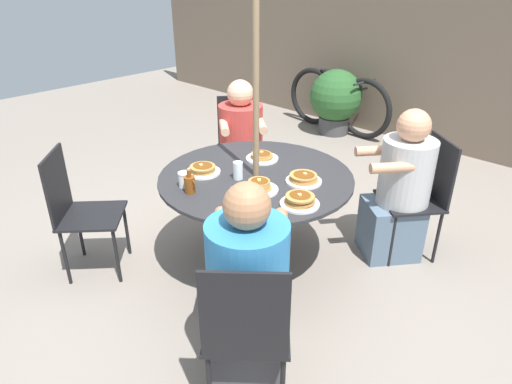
{
  "coord_description": "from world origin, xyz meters",
  "views": [
    {
      "loc": [
        1.91,
        -2.01,
        2.0
      ],
      "look_at": [
        0.0,
        0.0,
        0.58
      ],
      "focal_mm": 32.0,
      "sensor_mm": 36.0,
      "label": 1
    }
  ],
  "objects_px": {
    "pancake_plate_c": "(300,201)",
    "coffee_cup": "(185,180)",
    "pancake_plate_a": "(203,170)",
    "patio_chair_east": "(422,191)",
    "diner_east": "(399,193)",
    "patio_chair_west": "(78,207)",
    "diner_south": "(241,149)",
    "drinking_glass_a": "(238,170)",
    "pancake_plate_e": "(260,187)",
    "pancake_plate_b": "(304,179)",
    "bicycle": "(338,102)",
    "pancake_plate_d": "(262,157)",
    "patio_chair_north": "(246,327)",
    "syrup_bottle": "(190,184)",
    "diner_north": "(248,299)",
    "patio_chair_south": "(240,140)",
    "potted_shrub": "(336,99)",
    "patio_table": "(256,189)"
  },
  "relations": [
    {
      "from": "patio_chair_east",
      "to": "drinking_glass_a",
      "type": "distance_m",
      "value": 1.36
    },
    {
      "from": "pancake_plate_d",
      "to": "pancake_plate_e",
      "type": "height_order",
      "value": "pancake_plate_e"
    },
    {
      "from": "diner_south",
      "to": "pancake_plate_e",
      "type": "distance_m",
      "value": 1.29
    },
    {
      "from": "diner_south",
      "to": "drinking_glass_a",
      "type": "bearing_deg",
      "value": 83.42
    },
    {
      "from": "pancake_plate_c",
      "to": "coffee_cup",
      "type": "height_order",
      "value": "coffee_cup"
    },
    {
      "from": "pancake_plate_e",
      "to": "bicycle",
      "type": "xyz_separation_m",
      "value": [
        -1.44,
        3.0,
        -0.35
      ]
    },
    {
      "from": "pancake_plate_c",
      "to": "coffee_cup",
      "type": "bearing_deg",
      "value": -155.77
    },
    {
      "from": "diner_south",
      "to": "patio_chair_west",
      "type": "xyz_separation_m",
      "value": [
        -0.03,
        -1.54,
        0.02
      ]
    },
    {
      "from": "syrup_bottle",
      "to": "potted_shrub",
      "type": "xyz_separation_m",
      "value": [
        -1.11,
        3.21,
        -0.32
      ]
    },
    {
      "from": "pancake_plate_d",
      "to": "drinking_glass_a",
      "type": "height_order",
      "value": "drinking_glass_a"
    },
    {
      "from": "diner_south",
      "to": "drinking_glass_a",
      "type": "xyz_separation_m",
      "value": [
        0.75,
        -0.78,
        0.27
      ]
    },
    {
      "from": "diner_north",
      "to": "diner_east",
      "type": "bearing_deg",
      "value": 49.8
    },
    {
      "from": "pancake_plate_c",
      "to": "drinking_glass_a",
      "type": "bearing_deg",
      "value": 179.29
    },
    {
      "from": "patio_chair_north",
      "to": "bicycle",
      "type": "height_order",
      "value": "patio_chair_north"
    },
    {
      "from": "bicycle",
      "to": "potted_shrub",
      "type": "bearing_deg",
      "value": -69.86
    },
    {
      "from": "diner_east",
      "to": "pancake_plate_c",
      "type": "xyz_separation_m",
      "value": [
        -0.18,
        -0.93,
        0.23
      ]
    },
    {
      "from": "pancake_plate_a",
      "to": "pancake_plate_b",
      "type": "xyz_separation_m",
      "value": [
        0.58,
        0.36,
        -0.0
      ]
    },
    {
      "from": "pancake_plate_a",
      "to": "syrup_bottle",
      "type": "distance_m",
      "value": 0.3
    },
    {
      "from": "diner_north",
      "to": "syrup_bottle",
      "type": "xyz_separation_m",
      "value": [
        -0.81,
        0.31,
        0.24
      ]
    },
    {
      "from": "diner_south",
      "to": "pancake_plate_d",
      "type": "relative_size",
      "value": 4.69
    },
    {
      "from": "diner_east",
      "to": "patio_chair_west",
      "type": "height_order",
      "value": "diner_east"
    },
    {
      "from": "patio_chair_east",
      "to": "coffee_cup",
      "type": "bearing_deg",
      "value": 93.68
    },
    {
      "from": "bicycle",
      "to": "patio_chair_east",
      "type": "bearing_deg",
      "value": -41.07
    },
    {
      "from": "patio_chair_east",
      "to": "syrup_bottle",
      "type": "distance_m",
      "value": 1.68
    },
    {
      "from": "pancake_plate_b",
      "to": "bicycle",
      "type": "relative_size",
      "value": 0.15
    },
    {
      "from": "pancake_plate_d",
      "to": "pancake_plate_e",
      "type": "bearing_deg",
      "value": -48.91
    },
    {
      "from": "patio_table",
      "to": "patio_chair_west",
      "type": "bearing_deg",
      "value": -133.15
    },
    {
      "from": "diner_south",
      "to": "syrup_bottle",
      "type": "xyz_separation_m",
      "value": [
        0.68,
        -1.12,
        0.28
      ]
    },
    {
      "from": "pancake_plate_b",
      "to": "pancake_plate_d",
      "type": "relative_size",
      "value": 1.0
    },
    {
      "from": "patio_chair_east",
      "to": "patio_chair_south",
      "type": "xyz_separation_m",
      "value": [
        -1.7,
        -0.17,
        0.0
      ]
    },
    {
      "from": "pancake_plate_a",
      "to": "coffee_cup",
      "type": "relative_size",
      "value": 2.4
    },
    {
      "from": "pancake_plate_b",
      "to": "bicycle",
      "type": "bearing_deg",
      "value": 119.92
    },
    {
      "from": "diner_north",
      "to": "pancake_plate_e",
      "type": "relative_size",
      "value": 4.97
    },
    {
      "from": "diner_south",
      "to": "pancake_plate_a",
      "type": "relative_size",
      "value": 4.69
    },
    {
      "from": "drinking_glass_a",
      "to": "pancake_plate_e",
      "type": "bearing_deg",
      "value": -8.31
    },
    {
      "from": "coffee_cup",
      "to": "bicycle",
      "type": "distance_m",
      "value": 3.47
    },
    {
      "from": "pancake_plate_e",
      "to": "patio_chair_south",
      "type": "bearing_deg",
      "value": 140.44
    },
    {
      "from": "patio_chair_west",
      "to": "pancake_plate_e",
      "type": "relative_size",
      "value": 3.83
    },
    {
      "from": "patio_chair_east",
      "to": "pancake_plate_e",
      "type": "xyz_separation_m",
      "value": [
        -0.59,
        -1.09,
        0.23
      ]
    },
    {
      "from": "diner_south",
      "to": "patio_chair_west",
      "type": "bearing_deg",
      "value": 38.32
    },
    {
      "from": "diner_south",
      "to": "pancake_plate_d",
      "type": "xyz_separation_m",
      "value": [
        0.65,
        -0.43,
        0.24
      ]
    },
    {
      "from": "patio_chair_north",
      "to": "syrup_bottle",
      "type": "xyz_separation_m",
      "value": [
        -0.92,
        0.44,
        0.26
      ]
    },
    {
      "from": "diner_south",
      "to": "pancake_plate_d",
      "type": "distance_m",
      "value": 0.81
    },
    {
      "from": "patio_chair_east",
      "to": "pancake_plate_e",
      "type": "bearing_deg",
      "value": 100.69
    },
    {
      "from": "diner_south",
      "to": "pancake_plate_b",
      "type": "xyz_separation_m",
      "value": [
        1.1,
        -0.52,
        0.24
      ]
    },
    {
      "from": "drinking_glass_a",
      "to": "coffee_cup",
      "type": "bearing_deg",
      "value": -117.14
    },
    {
      "from": "bicycle",
      "to": "drinking_glass_a",
      "type": "bearing_deg",
      "value": -65.58
    },
    {
      "from": "patio_chair_north",
      "to": "bicycle",
      "type": "bearing_deg",
      "value": 77.4
    },
    {
      "from": "potted_shrub",
      "to": "pancake_plate_e",
      "type": "bearing_deg",
      "value": -64.15
    },
    {
      "from": "pancake_plate_b",
      "to": "bicycle",
      "type": "height_order",
      "value": "pancake_plate_b"
    }
  ]
}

